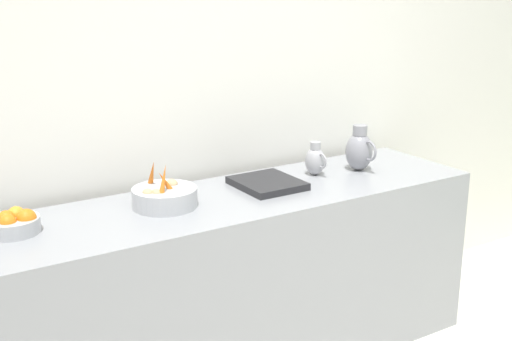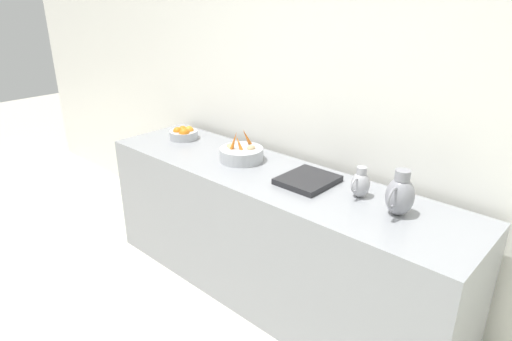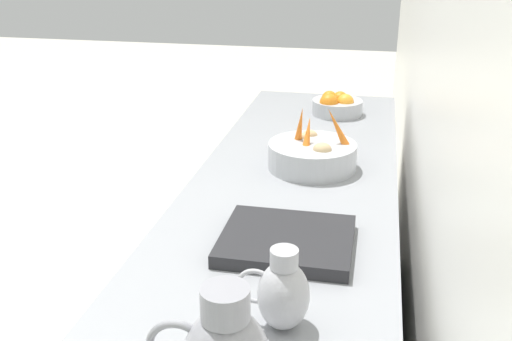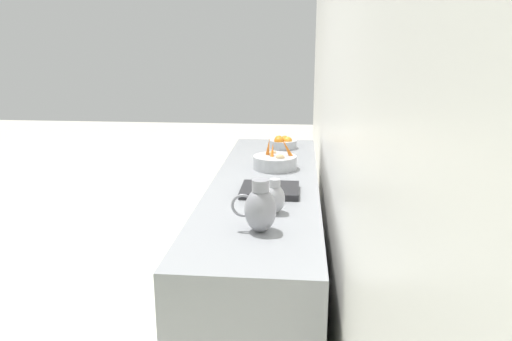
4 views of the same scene
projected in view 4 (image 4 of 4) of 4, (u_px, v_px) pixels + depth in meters
ground_plane at (35, 322)px, 3.25m from camera, size 15.88×15.88×0.00m
tile_wall_left at (347, 101)px, 2.50m from camera, size 0.10×8.90×3.00m
prep_counter at (265, 247)px, 3.29m from camera, size 0.68×2.68×0.92m
vegetable_colander at (275, 162)px, 3.45m from camera, size 0.31×0.31×0.22m
orange_bowl at (283, 143)px, 4.10m from camera, size 0.23×0.23×0.11m
metal_pitcher_tall at (260, 208)px, 2.30m from camera, size 0.21×0.15×0.25m
metal_pitcher_short at (274, 198)px, 2.56m from camera, size 0.15×0.11×0.18m
counter_sink_basin at (270, 190)px, 2.91m from camera, size 0.34×0.30×0.04m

